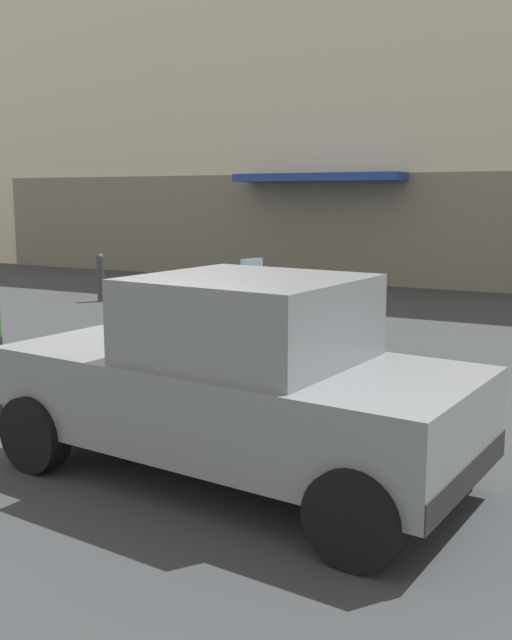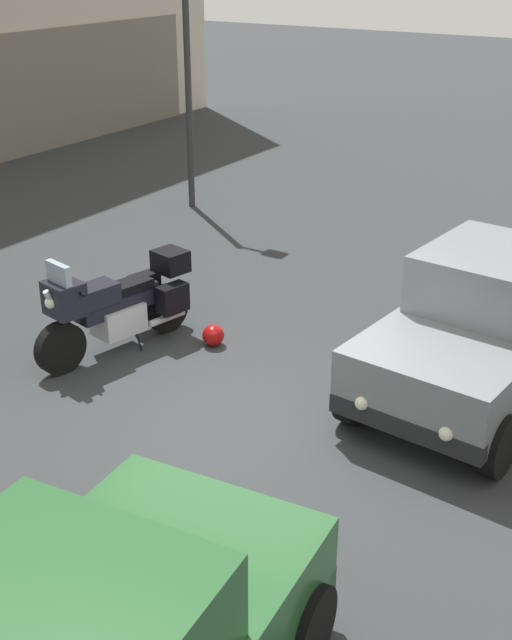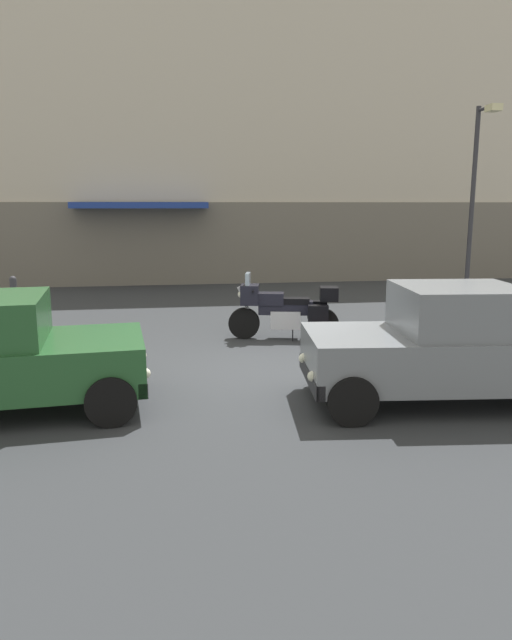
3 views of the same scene
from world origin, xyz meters
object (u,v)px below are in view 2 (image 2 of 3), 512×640
Objects in this scene: motorcycle at (118,304)px; car_hatchback_near at (489,325)px; streetlamp_curbside at (193,38)px; helmet at (213,335)px.

car_hatchback_near is (1.43, -4.16, 0.19)m from motorcycle.
motorcycle is 4.40m from car_hatchback_near.
car_hatchback_near is 8.34m from streetlamp_curbside.
motorcycle is 7.99× the size of helmet.
motorcycle is 6.61m from streetlamp_curbside.
helmet is 6.71m from streetlamp_curbside.
helmet is 0.05× the size of streetlamp_curbside.
motorcycle is 1.26m from helmet.
streetlamp_curbside is at bearing -140.96° from motorcycle.
motorcycle is 0.56× the size of car_hatchback_near.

